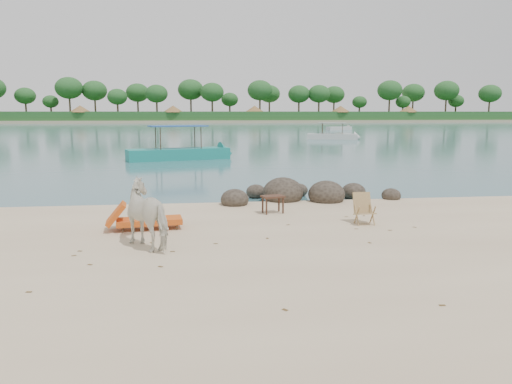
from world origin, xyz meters
TOP-DOWN VIEW (x-y plane):
  - water at (0.00, 90.00)m, footprint 400.00×400.00m
  - far_shore at (0.00, 170.00)m, footprint 420.00×90.00m
  - far_scenery at (0.03, 136.70)m, footprint 420.00×18.00m
  - boulders at (2.10, 6.23)m, footprint 6.17×2.76m
  - cow at (-2.41, 0.81)m, footprint 1.67×1.87m
  - side_table at (0.82, 4.05)m, footprint 0.72×0.55m
  - lounge_chair at (-2.59, 2.47)m, footprint 2.09×0.93m
  - deck_chair at (2.99, 2.31)m, footprint 0.53×0.58m
  - boat_near at (-2.39, 22.05)m, footprint 7.41×3.59m
  - boat_mid at (13.93, 44.14)m, footprint 6.31×3.11m
  - boat_far at (23.23, 72.84)m, footprint 5.50×3.49m
  - dead_leaves at (-0.05, 0.52)m, footprint 8.47×6.71m

SIDE VIEW (x-z plane):
  - water at x=0.00m, z-range 0.00..0.00m
  - far_shore at x=0.00m, z-range -0.70..0.70m
  - dead_leaves at x=-0.05m, z-range 0.01..0.01m
  - boulders at x=2.10m, z-range -0.31..0.71m
  - side_table at x=0.82m, z-range 0.00..0.52m
  - lounge_chair at x=-2.59m, z-range 0.00..0.61m
  - boat_far at x=23.23m, z-range 0.00..0.64m
  - deck_chair at x=2.99m, z-range 0.00..0.82m
  - cow at x=-2.41m, z-range 0.00..1.47m
  - boat_mid at x=13.93m, z-range 0.00..3.00m
  - boat_near at x=-2.39m, z-range 0.00..3.51m
  - far_scenery at x=0.03m, z-range -1.61..7.89m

